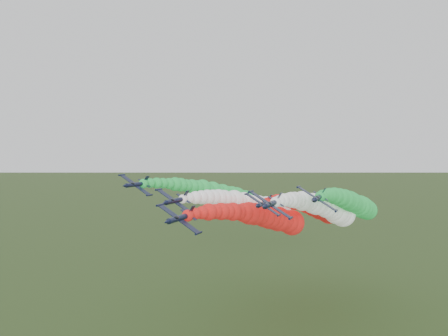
{
  "coord_description": "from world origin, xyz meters",
  "views": [
    {
      "loc": [
        25.56,
        -78.78,
        44.19
      ],
      "look_at": [
        -5.15,
        0.61,
        41.31
      ],
      "focal_mm": 35.0,
      "sensor_mm": 36.0,
      "label": 1
    }
  ],
  "objects_px": {
    "jet_lead": "(270,218)",
    "jet_inner_right": "(328,209)",
    "jet_outer_left": "(223,194)",
    "jet_trail": "(315,208)",
    "jet_outer_right": "(354,204)",
    "jet_inner_left": "(259,206)"
  },
  "relations": [
    {
      "from": "jet_lead",
      "to": "jet_inner_right",
      "type": "bearing_deg",
      "value": 34.3
    },
    {
      "from": "jet_outer_left",
      "to": "jet_trail",
      "type": "height_order",
      "value": "jet_outer_left"
    },
    {
      "from": "jet_inner_right",
      "to": "jet_trail",
      "type": "relative_size",
      "value": 1.0
    },
    {
      "from": "jet_outer_right",
      "to": "jet_trail",
      "type": "distance_m",
      "value": 15.04
    },
    {
      "from": "jet_outer_right",
      "to": "jet_outer_left",
      "type": "bearing_deg",
      "value": 178.71
    },
    {
      "from": "jet_inner_right",
      "to": "jet_outer_left",
      "type": "distance_m",
      "value": 35.39
    },
    {
      "from": "jet_outer_right",
      "to": "jet_trail",
      "type": "bearing_deg",
      "value": 146.26
    },
    {
      "from": "jet_lead",
      "to": "jet_inner_right",
      "type": "relative_size",
      "value": 1.0
    },
    {
      "from": "jet_lead",
      "to": "jet_outer_right",
      "type": "height_order",
      "value": "jet_outer_right"
    },
    {
      "from": "jet_lead",
      "to": "jet_outer_right",
      "type": "distance_m",
      "value": 26.82
    },
    {
      "from": "jet_lead",
      "to": "jet_inner_right",
      "type": "height_order",
      "value": "jet_inner_right"
    },
    {
      "from": "jet_outer_right",
      "to": "jet_trail",
      "type": "height_order",
      "value": "jet_outer_right"
    },
    {
      "from": "jet_inner_right",
      "to": "jet_outer_right",
      "type": "height_order",
      "value": "jet_outer_right"
    },
    {
      "from": "jet_inner_left",
      "to": "jet_lead",
      "type": "bearing_deg",
      "value": -60.5
    },
    {
      "from": "jet_lead",
      "to": "jet_inner_left",
      "type": "relative_size",
      "value": 1.0
    },
    {
      "from": "jet_outer_left",
      "to": "jet_trail",
      "type": "distance_m",
      "value": 29.04
    },
    {
      "from": "jet_lead",
      "to": "jet_inner_left",
      "type": "xyz_separation_m",
      "value": [
        -5.97,
        10.55,
        1.53
      ]
    },
    {
      "from": "jet_lead",
      "to": "jet_outer_left",
      "type": "bearing_deg",
      "value": 137.14
    },
    {
      "from": "jet_lead",
      "to": "jet_outer_right",
      "type": "relative_size",
      "value": 1.01
    },
    {
      "from": "jet_inner_left",
      "to": "jet_trail",
      "type": "xyz_separation_m",
      "value": [
        13.37,
        15.69,
        -1.82
      ]
    },
    {
      "from": "jet_lead",
      "to": "jet_outer_right",
      "type": "xyz_separation_m",
      "value": [
        19.7,
        18.03,
        2.45
      ]
    },
    {
      "from": "jet_outer_left",
      "to": "jet_inner_left",
      "type": "bearing_deg",
      "value": -30.14
    }
  ]
}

